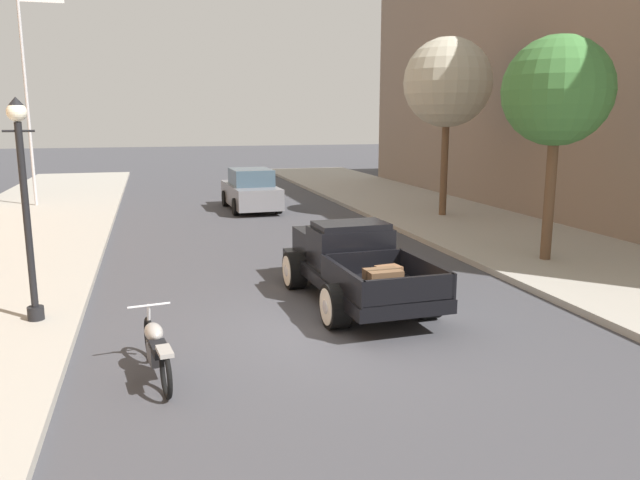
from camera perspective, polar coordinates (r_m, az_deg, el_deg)
ground_plane at (r=11.01m, az=2.14°, el=-8.11°), size 140.00×140.00×0.00m
hotrod_truck_black at (r=12.52m, az=2.94°, el=-2.12°), size 2.33×5.00×1.58m
motorcycle_parked at (r=9.16m, az=-14.94°, el=-9.67°), size 0.62×2.11×0.93m
car_background_grey at (r=24.78m, az=-6.45°, el=4.57°), size 1.99×4.36×1.65m
street_lamp_near at (r=11.58m, az=-25.76°, el=3.87°), size 0.50×0.32×3.85m
flagpole at (r=27.34m, az=-25.37°, el=14.72°), size 1.74×0.16×9.16m
street_tree_nearest at (r=16.14m, az=21.17°, el=12.70°), size 2.63×2.63×5.45m
street_tree_second at (r=22.71m, az=11.76°, el=14.09°), size 3.12×3.12×6.27m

